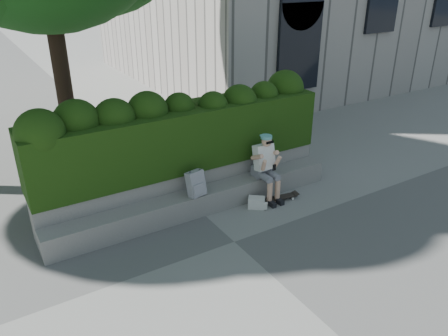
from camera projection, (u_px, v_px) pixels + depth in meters
ground at (234, 242)px, 7.72m from camera, size 80.00×80.00×0.00m
bench_ledge at (200, 201)px, 8.59m from camera, size 6.00×0.45×0.45m
planter_wall at (189, 185)px, 8.89m from camera, size 6.00×0.50×0.75m
hedge at (182, 137)px, 8.66m from camera, size 6.00×1.00×1.20m
person at (266, 164)px, 8.91m from camera, size 0.40×0.76×1.38m
skateboard at (280, 197)px, 9.07m from camera, size 0.74×0.30×0.08m
backpack_plaid at (196, 184)px, 8.25m from camera, size 0.36×0.24×0.49m
backpack_ground at (256, 203)px, 8.79m from camera, size 0.40×0.39×0.21m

